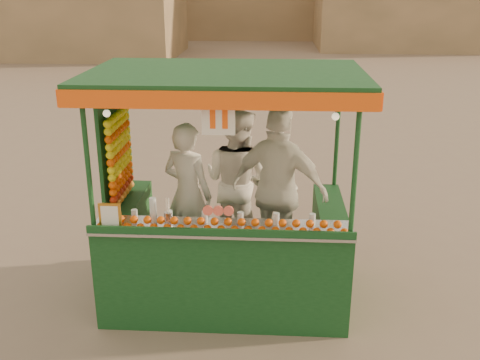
# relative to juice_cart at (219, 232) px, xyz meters

# --- Properties ---
(ground) EXTENTS (90.00, 90.00, 0.00)m
(ground) POSITION_rel_juice_cart_xyz_m (0.22, 0.21, -0.78)
(ground) COLOR #756053
(ground) RESTS_ON ground
(juice_cart) EXTENTS (2.66, 1.72, 2.41)m
(juice_cart) POSITION_rel_juice_cart_xyz_m (0.00, 0.00, 0.00)
(juice_cart) COLOR #103B17
(juice_cart) RESTS_ON ground
(vendor_left) EXTENTS (0.68, 0.58, 1.57)m
(vendor_left) POSITION_rel_juice_cart_xyz_m (-0.37, 0.33, 0.29)
(vendor_left) COLOR silver
(vendor_left) RESTS_ON ground
(vendor_middle) EXTENTS (1.00, 0.93, 1.65)m
(vendor_middle) POSITION_rel_juice_cart_xyz_m (0.14, 0.66, 0.33)
(vendor_middle) COLOR silver
(vendor_middle) RESTS_ON ground
(vendor_right) EXTENTS (1.13, 0.78, 1.78)m
(vendor_right) POSITION_rel_juice_cart_xyz_m (0.60, 0.22, 0.39)
(vendor_right) COLOR silver
(vendor_right) RESTS_ON ground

